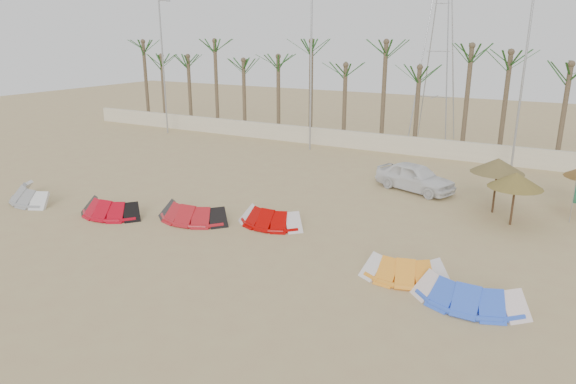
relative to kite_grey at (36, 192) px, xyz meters
The scene contains 16 objects.
ground 12.95m from the kite_grey, ahead, with size 120.00×120.00×0.00m, color tan.
boundary_wall 23.70m from the kite_grey, 57.35° to the left, with size 60.00×0.30×1.30m, color beige.
palm_line 26.03m from the kite_grey, 57.92° to the left, with size 52.00×4.00×7.70m.
lamp_a 20.06m from the kite_grey, 111.80° to the left, with size 1.25×0.14×11.00m.
lamp_b 19.94m from the kite_grey, 69.20° to the left, with size 1.25×0.14×11.00m.
lamp_c 28.01m from the kite_grey, 40.77° to the left, with size 1.25×0.14×11.00m.
pylon 29.39m from the kite_grey, 62.03° to the left, with size 3.00×3.00×14.00m, color #A5A8AD, non-canonical shape.
kite_grey is the anchor object (origin of this frame).
kite_red_left 5.34m from the kite_grey, ahead, with size 3.38×1.83×0.90m.
kite_red_mid 9.30m from the kite_grey, 11.05° to the left, with size 3.61×1.79×0.90m.
kite_red_right 12.92m from the kite_grey, 13.26° to the left, with size 3.11×1.59×0.90m.
kite_orange 19.44m from the kite_grey, ahead, with size 3.26×2.17×0.90m.
kite_blue 21.71m from the kite_grey, ahead, with size 3.45×1.56×0.90m.
parasol_left 23.12m from the kite_grey, 24.55° to the left, with size 2.47×2.47×2.69m.
parasol_mid 23.46m from the kite_grey, 20.44° to the left, with size 2.37×2.37×2.45m.
car 20.12m from the kite_grey, 34.26° to the left, with size 1.80×4.48×1.53m, color white.
Camera 1 is at (11.05, -13.63, 8.20)m, focal length 32.00 mm.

